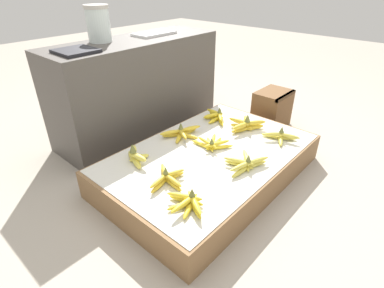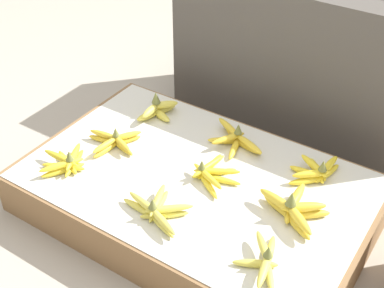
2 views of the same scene
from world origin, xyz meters
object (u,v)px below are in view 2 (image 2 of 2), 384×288
at_px(banana_bunch_front_left, 66,163).
at_px(banana_bunch_back_midleft, 235,139).
at_px(banana_bunch_front_midleft, 157,210).
at_px(banana_bunch_middle_midright, 294,209).
at_px(banana_bunch_back_midright, 316,171).
at_px(banana_bunch_front_midright, 265,260).
at_px(banana_bunch_back_left, 157,109).
at_px(banana_bunch_middle_midleft, 211,173).
at_px(banana_bunch_middle_left, 114,141).

height_order(banana_bunch_front_left, banana_bunch_back_midleft, banana_bunch_back_midleft).
xyz_separation_m(banana_bunch_front_midleft, banana_bunch_middle_midright, (0.38, 0.25, 0.01)).
distance_m(banana_bunch_back_midleft, banana_bunch_back_midright, 0.34).
relative_size(banana_bunch_middle_midright, banana_bunch_back_midleft, 0.94).
bearing_deg(banana_bunch_back_midright, banana_bunch_back_midleft, 178.36).
xyz_separation_m(banana_bunch_front_midright, banana_bunch_back_midleft, (-0.37, 0.48, 0.00)).
distance_m(banana_bunch_back_left, banana_bunch_back_midright, 0.71).
bearing_deg(banana_bunch_middle_midright, banana_bunch_back_midright, 93.85).
height_order(banana_bunch_front_midleft, banana_bunch_middle_midleft, banana_bunch_front_midleft).
distance_m(banana_bunch_front_midright, banana_bunch_back_midright, 0.47).
bearing_deg(banana_bunch_back_midleft, banana_bunch_middle_left, -145.13).
distance_m(banana_bunch_front_midleft, banana_bunch_middle_midright, 0.45).
height_order(banana_bunch_front_midleft, banana_bunch_back_midleft, banana_bunch_back_midleft).
xyz_separation_m(banana_bunch_front_midleft, banana_bunch_front_midright, (0.39, 0.01, 0.00)).
bearing_deg(banana_bunch_back_left, banana_bunch_front_left, -99.66).
relative_size(banana_bunch_back_left, banana_bunch_back_midright, 0.88).
distance_m(banana_bunch_front_midleft, banana_bunch_front_midright, 0.39).
distance_m(banana_bunch_front_left, banana_bunch_front_midleft, 0.43).
xyz_separation_m(banana_bunch_front_left, banana_bunch_back_left, (0.08, 0.46, 0.01)).
xyz_separation_m(banana_bunch_front_midright, banana_bunch_middle_midleft, (-0.35, 0.26, -0.00)).
height_order(banana_bunch_front_left, banana_bunch_back_midright, banana_bunch_back_midright).
height_order(banana_bunch_middle_midleft, banana_bunch_back_left, banana_bunch_back_left).
xyz_separation_m(banana_bunch_front_midright, banana_bunch_back_left, (-0.74, 0.47, 0.01)).
relative_size(banana_bunch_front_midright, banana_bunch_middle_midleft, 1.01).
height_order(banana_bunch_middle_left, banana_bunch_back_midleft, banana_bunch_back_midleft).
distance_m(banana_bunch_front_midleft, banana_bunch_back_midleft, 0.49).
bearing_deg(banana_bunch_middle_midright, banana_bunch_back_left, 162.25).
relative_size(banana_bunch_front_left, banana_bunch_back_midright, 0.99).
bearing_deg(banana_bunch_back_midright, banana_bunch_middle_midright, -86.15).
bearing_deg(banana_bunch_middle_left, banana_bunch_back_left, 86.57).
bearing_deg(banana_bunch_front_midleft, banana_bunch_back_midleft, 87.51).
relative_size(banana_bunch_middle_midright, banana_bunch_back_left, 1.29).
distance_m(banana_bunch_middle_midright, banana_bunch_back_left, 0.76).
distance_m(banana_bunch_front_midright, banana_bunch_middle_midright, 0.24).
bearing_deg(banana_bunch_middle_left, banana_bunch_middle_midleft, 6.42).
height_order(banana_bunch_front_left, banana_bunch_middle_midright, banana_bunch_middle_midright).
distance_m(banana_bunch_front_midright, banana_bunch_middle_midleft, 0.43).
height_order(banana_bunch_front_midleft, banana_bunch_back_midright, banana_bunch_back_midright).
distance_m(banana_bunch_front_midleft, banana_bunch_back_left, 0.59).
bearing_deg(banana_bunch_front_midleft, banana_bunch_front_left, 177.48).
relative_size(banana_bunch_front_midleft, banana_bunch_middle_left, 1.15).
height_order(banana_bunch_middle_left, banana_bunch_back_left, banana_bunch_back_left).
distance_m(banana_bunch_front_left, banana_bunch_back_midleft, 0.65).
bearing_deg(banana_bunch_middle_midleft, banana_bunch_middle_midright, -3.06).
relative_size(banana_bunch_front_left, banana_bunch_front_midleft, 0.83).
height_order(banana_bunch_back_left, banana_bunch_back_midright, banana_bunch_back_left).
distance_m(banana_bunch_back_left, banana_bunch_back_midleft, 0.37).
height_order(banana_bunch_front_midright, banana_bunch_middle_midleft, banana_bunch_front_midright).
height_order(banana_bunch_front_midright, banana_bunch_back_midleft, banana_bunch_back_midleft).
bearing_deg(banana_bunch_middle_left, banana_bunch_middle_midright, 2.23).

